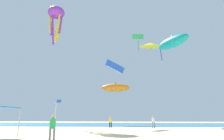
{
  "coord_description": "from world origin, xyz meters",
  "views": [
    {
      "loc": [
        3.71,
        -16.59,
        1.58
      ],
      "look_at": [
        0.88,
        15.72,
        9.36
      ],
      "focal_mm": 31.52,
      "sensor_mm": 36.0,
      "label": 1
    }
  ],
  "objects_px": {
    "person_rightmost": "(153,121)",
    "kite_diamond_green": "(138,37)",
    "banner_flag": "(56,112)",
    "kite_parafoil_blue": "(115,67)",
    "person_near_tent": "(53,125)",
    "person_leftmost": "(111,121)",
    "kite_octopus_purple": "(56,14)",
    "kite_inflatable_orange": "(115,88)",
    "kite_inflatable_teal": "(173,42)",
    "kite_delta_yellow": "(151,45)"
  },
  "relations": [
    {
      "from": "kite_inflatable_orange",
      "to": "kite_delta_yellow",
      "type": "height_order",
      "value": "kite_delta_yellow"
    },
    {
      "from": "person_near_tent",
      "to": "person_rightmost",
      "type": "height_order",
      "value": "person_rightmost"
    },
    {
      "from": "person_rightmost",
      "to": "kite_inflatable_orange",
      "type": "height_order",
      "value": "kite_inflatable_orange"
    },
    {
      "from": "kite_inflatable_orange",
      "to": "kite_diamond_green",
      "type": "bearing_deg",
      "value": 44.49
    },
    {
      "from": "person_leftmost",
      "to": "banner_flag",
      "type": "relative_size",
      "value": 0.48
    },
    {
      "from": "kite_diamond_green",
      "to": "kite_inflatable_teal",
      "type": "height_order",
      "value": "kite_diamond_green"
    },
    {
      "from": "person_near_tent",
      "to": "kite_inflatable_orange",
      "type": "xyz_separation_m",
      "value": [
        2.64,
        25.29,
        6.3
      ]
    },
    {
      "from": "kite_diamond_green",
      "to": "kite_delta_yellow",
      "type": "xyz_separation_m",
      "value": [
        2.4,
        -4.73,
        -3.75
      ]
    },
    {
      "from": "person_leftmost",
      "to": "person_rightmost",
      "type": "height_order",
      "value": "person_rightmost"
    },
    {
      "from": "person_leftmost",
      "to": "kite_delta_yellow",
      "type": "height_order",
      "value": "kite_delta_yellow"
    },
    {
      "from": "kite_octopus_purple",
      "to": "kite_diamond_green",
      "type": "height_order",
      "value": "kite_octopus_purple"
    },
    {
      "from": "kite_inflatable_teal",
      "to": "kite_parafoil_blue",
      "type": "bearing_deg",
      "value": 56.99
    },
    {
      "from": "person_leftmost",
      "to": "kite_delta_yellow",
      "type": "xyz_separation_m",
      "value": [
        7.73,
        8.14,
        15.36
      ]
    },
    {
      "from": "person_near_tent",
      "to": "kite_inflatable_orange",
      "type": "distance_m",
      "value": 26.2
    },
    {
      "from": "person_leftmost",
      "to": "kite_diamond_green",
      "type": "bearing_deg",
      "value": 23.93
    },
    {
      "from": "person_near_tent",
      "to": "kite_diamond_green",
      "type": "xyz_separation_m",
      "value": [
        7.72,
        30.42,
        19.09
      ]
    },
    {
      "from": "banner_flag",
      "to": "kite_diamond_green",
      "type": "distance_m",
      "value": 30.18
    },
    {
      "from": "banner_flag",
      "to": "kite_parafoil_blue",
      "type": "bearing_deg",
      "value": 55.36
    },
    {
      "from": "kite_inflatable_teal",
      "to": "person_rightmost",
      "type": "bearing_deg",
      "value": 76.38
    },
    {
      "from": "person_leftmost",
      "to": "banner_flag",
      "type": "height_order",
      "value": "banner_flag"
    },
    {
      "from": "person_near_tent",
      "to": "kite_delta_yellow",
      "type": "bearing_deg",
      "value": -105.27
    },
    {
      "from": "kite_octopus_purple",
      "to": "kite_inflatable_teal",
      "type": "bearing_deg",
      "value": -17.16
    },
    {
      "from": "person_leftmost",
      "to": "kite_inflatable_orange",
      "type": "xyz_separation_m",
      "value": [
        0.25,
        7.74,
        6.33
      ]
    },
    {
      "from": "person_leftmost",
      "to": "kite_parafoil_blue",
      "type": "height_order",
      "value": "kite_parafoil_blue"
    },
    {
      "from": "kite_diamond_green",
      "to": "kite_inflatable_orange",
      "type": "bearing_deg",
      "value": 138.44
    },
    {
      "from": "person_near_tent",
      "to": "kite_inflatable_teal",
      "type": "distance_m",
      "value": 25.52
    },
    {
      "from": "kite_parafoil_blue",
      "to": "person_near_tent",
      "type": "bearing_deg",
      "value": -131.99
    },
    {
      "from": "person_rightmost",
      "to": "kite_diamond_green",
      "type": "relative_size",
      "value": 0.47
    },
    {
      "from": "banner_flag",
      "to": "kite_parafoil_blue",
      "type": "relative_size",
      "value": 1.11
    },
    {
      "from": "person_leftmost",
      "to": "banner_flag",
      "type": "xyz_separation_m",
      "value": [
        -5.46,
        -8.86,
        1.16
      ]
    },
    {
      "from": "banner_flag",
      "to": "kite_inflatable_orange",
      "type": "relative_size",
      "value": 0.63
    },
    {
      "from": "kite_inflatable_teal",
      "to": "person_leftmost",
      "type": "bearing_deg",
      "value": 57.18
    },
    {
      "from": "kite_octopus_purple",
      "to": "kite_parafoil_blue",
      "type": "bearing_deg",
      "value": -19.83
    },
    {
      "from": "kite_delta_yellow",
      "to": "kite_diamond_green",
      "type": "bearing_deg",
      "value": -75.87
    },
    {
      "from": "kite_inflatable_orange",
      "to": "kite_parafoil_blue",
      "type": "relative_size",
      "value": 1.76
    },
    {
      "from": "person_rightmost",
      "to": "kite_inflatable_orange",
      "type": "relative_size",
      "value": 0.31
    },
    {
      "from": "kite_inflatable_orange",
      "to": "kite_octopus_purple",
      "type": "height_order",
      "value": "kite_octopus_purple"
    },
    {
      "from": "banner_flag",
      "to": "kite_diamond_green",
      "type": "bearing_deg",
      "value": 63.58
    },
    {
      "from": "person_rightmost",
      "to": "banner_flag",
      "type": "distance_m",
      "value": 14.2
    },
    {
      "from": "kite_parafoil_blue",
      "to": "person_leftmost",
      "type": "bearing_deg",
      "value": 152.88
    },
    {
      "from": "kite_octopus_purple",
      "to": "kite_inflatable_teal",
      "type": "height_order",
      "value": "kite_octopus_purple"
    },
    {
      "from": "banner_flag",
      "to": "kite_delta_yellow",
      "type": "relative_size",
      "value": 0.6
    },
    {
      "from": "person_near_tent",
      "to": "person_leftmost",
      "type": "relative_size",
      "value": 1.02
    },
    {
      "from": "kite_delta_yellow",
      "to": "kite_inflatable_teal",
      "type": "xyz_separation_m",
      "value": [
        2.69,
        -7.72,
        -2.51
      ]
    },
    {
      "from": "kite_inflatable_teal",
      "to": "kite_delta_yellow",
      "type": "bearing_deg",
      "value": -15.91
    },
    {
      "from": "person_near_tent",
      "to": "person_leftmost",
      "type": "height_order",
      "value": "person_near_tent"
    },
    {
      "from": "kite_delta_yellow",
      "to": "kite_inflatable_teal",
      "type": "distance_m",
      "value": 8.55
    },
    {
      "from": "person_leftmost",
      "to": "kite_delta_yellow",
      "type": "bearing_deg",
      "value": 2.92
    },
    {
      "from": "kite_inflatable_orange",
      "to": "kite_parafoil_blue",
      "type": "height_order",
      "value": "kite_parafoil_blue"
    },
    {
      "from": "person_rightmost",
      "to": "banner_flag",
      "type": "height_order",
      "value": "banner_flag"
    }
  ]
}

